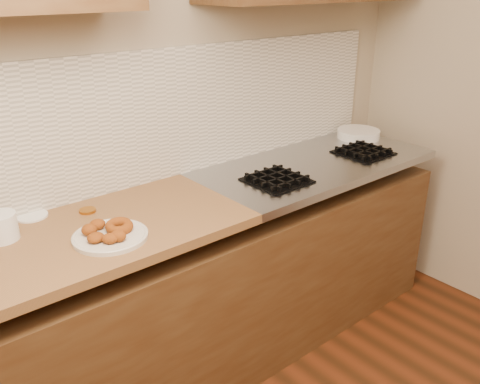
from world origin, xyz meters
The scene contains 12 objects.
wall_back centered at (0.00, 2.00, 1.35)m, with size 4.00×0.02×2.70m, color tan.
base_cabinet centered at (0.00, 1.69, 0.39)m, with size 3.60×0.60×0.77m, color #52391F.
stovetop centered at (1.15, 1.69, 0.88)m, with size 1.30×0.62×0.04m, color #9EA0A5.
backsplash centered at (0.00, 1.99, 1.20)m, with size 3.60×0.02×0.60m, color silver.
burner_grates centered at (1.13, 1.61, 0.91)m, with size 0.91×0.26×0.03m.
donut_plate centered at (-0.06, 1.58, 0.91)m, with size 0.27×0.27×0.02m, color beige.
ring_donut centered at (-0.02, 1.59, 0.93)m, with size 0.10×0.10×0.04m, color brown.
fried_dough_chunks centered at (-0.10, 1.58, 0.94)m, with size 0.14×0.20×0.04m.
plastic_tub centered at (-0.37, 1.83, 0.95)m, with size 0.12×0.12×0.10m, color white.
tub_lid centered at (-0.22, 1.95, 0.90)m, with size 0.13×0.13×0.01m, color white.
brass_jar_lid centered at (-0.03, 1.85, 0.91)m, with size 0.07×0.07×0.01m, color #AF6C1E.
plate_stack centered at (1.66, 1.81, 0.92)m, with size 0.25×0.25×0.05m.
Camera 1 is at (-0.75, 0.01, 1.77)m, focal length 38.00 mm.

